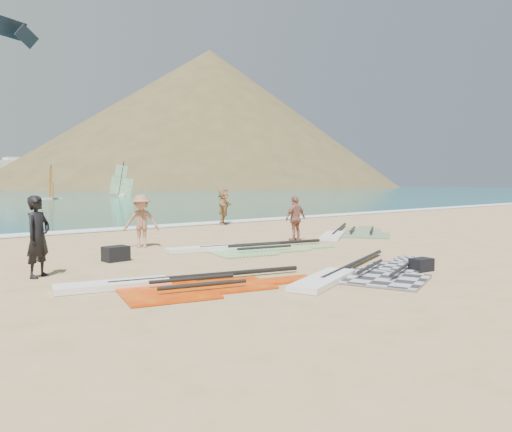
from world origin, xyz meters
TOP-DOWN VIEW (x-y plane):
  - ground at (0.00, 0.00)m, footprint 300.00×300.00m
  - surf_line at (0.00, 12.30)m, footprint 300.00×1.20m
  - headland_main at (85.00, 130.00)m, footprint 143.00×143.00m
  - headland_minor at (120.00, 140.00)m, footprint 70.00×70.00m
  - rig_grey at (-0.42, -1.08)m, footprint 5.60×3.40m
  - rig_green at (-0.00, 3.79)m, footprint 5.20×2.61m
  - rig_orange at (6.07, 4.69)m, footprint 5.86×4.48m
  - rig_red at (-4.28, 0.52)m, footprint 5.11×2.64m
  - gear_bag_near at (-3.72, 4.32)m, footprint 0.66×0.50m
  - gear_bag_far at (1.15, -1.57)m, footprint 0.54×0.41m
  - person_wetsuit at (-5.93, 3.29)m, footprint 0.77×0.72m
  - beachgoer_mid at (-1.96, 6.37)m, footprint 1.24×1.10m
  - beachgoer_back at (2.92, 4.46)m, footprint 0.96×0.47m
  - beachgoer_right at (4.92, 11.50)m, footprint 1.52×1.49m
  - windsurfer_centre at (9.22, 51.42)m, footprint 2.25×2.68m
  - windsurfer_right at (20.32, 56.92)m, footprint 2.90×2.71m

SIDE VIEW (x-z plane):
  - ground at x=0.00m, z-range 0.00..0.00m
  - surf_line at x=0.00m, z-range -0.02..0.02m
  - headland_main at x=85.00m, z-range -22.50..22.50m
  - headland_minor at x=120.00m, z-range -14.00..14.00m
  - rig_red at x=-4.28m, z-range -0.05..0.15m
  - rig_green at x=0.00m, z-range -0.05..0.15m
  - rig_grey at x=-0.42m, z-range -0.05..0.15m
  - rig_orange at x=6.07m, z-range -0.05..0.15m
  - gear_bag_far at x=1.15m, z-range 0.00..0.30m
  - gear_bag_near at x=-3.72m, z-range 0.00..0.39m
  - beachgoer_back at x=2.92m, z-range 0.00..1.59m
  - beachgoer_mid at x=-1.96m, z-range 0.00..1.67m
  - beachgoer_right at x=4.92m, z-range 0.00..1.74m
  - person_wetsuit at x=-5.93m, z-range 0.00..1.78m
  - windsurfer_centre at x=9.22m, z-range -0.80..3.20m
  - windsurfer_right at x=20.32m, z-range -1.05..3.82m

